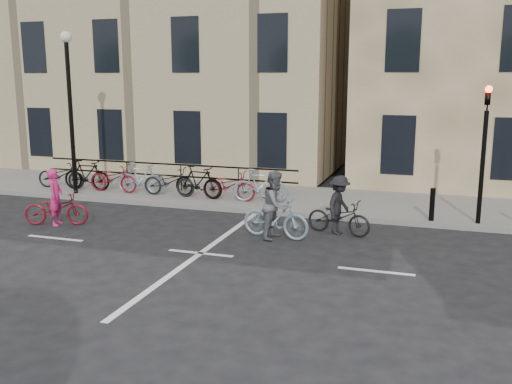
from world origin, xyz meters
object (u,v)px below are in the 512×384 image
(traffic_light, at_px, (485,138))
(cyclist_pink, at_px, (56,206))
(cyclist_grey, at_px, (276,211))
(lamp_post, at_px, (69,93))
(cyclist_dark, at_px, (339,211))

(traffic_light, xyz_separation_m, cyclist_pink, (-11.00, -3.19, -1.91))
(cyclist_grey, bearing_deg, cyclist_pink, 104.08)
(lamp_post, relative_size, cyclist_grey, 2.87)
(lamp_post, distance_m, cyclist_pink, 4.71)
(traffic_light, xyz_separation_m, cyclist_dark, (-3.47, -1.69, -1.85))
(cyclist_pink, relative_size, cyclist_dark, 1.02)
(lamp_post, xyz_separation_m, cyclist_grey, (7.79, -2.64, -2.79))
(lamp_post, bearing_deg, traffic_light, -0.27)
(cyclist_dark, bearing_deg, cyclist_grey, 135.02)
(cyclist_grey, relative_size, cyclist_dark, 1.01)
(traffic_light, bearing_deg, cyclist_grey, -152.30)
(lamp_post, relative_size, cyclist_dark, 2.91)
(traffic_light, relative_size, lamp_post, 0.74)
(lamp_post, height_order, cyclist_dark, lamp_post)
(traffic_light, bearing_deg, cyclist_dark, -153.99)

